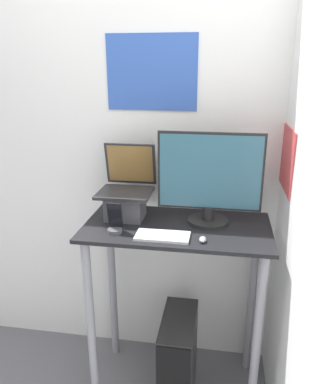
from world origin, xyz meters
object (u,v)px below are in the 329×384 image
Objects in this scene: cell_phone at (115,223)px; computer_tower at (178,358)px; laptop at (126,198)px; mouse at (203,239)px; keyboard at (163,236)px; monitor at (210,182)px.

cell_phone is 0.90m from computer_tower.
laptop is 7.19× the size of mouse.
mouse is (0.43, -0.24, -0.10)m from laptop.
keyboard is 4.88× the size of mouse.
computer_tower is at bearing 140.29° from mouse.
monitor reaches higher than keyboard.
laptop reaches higher than keyboard.
monitor is 0.37m from keyboard.
monitor is at bearing 45.38° from computer_tower.
laptop is 0.51m from mouse.
laptop reaches higher than computer_tower.
keyboard is (0.24, -0.23, -0.10)m from laptop.
keyboard is 0.80m from computer_tower.
mouse is 0.81m from computer_tower.
cell_phone is (-0.01, -0.20, -0.06)m from laptop.
laptop is 0.75× the size of computer_tower.
mouse is 0.10× the size of computer_tower.
computer_tower is (0.31, -0.15, -0.89)m from laptop.
monitor is at bearing 23.16° from cell_phone.
keyboard reaches higher than computer_tower.
laptop is 0.72× the size of monitor.
mouse is at bearing -39.71° from computer_tower.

